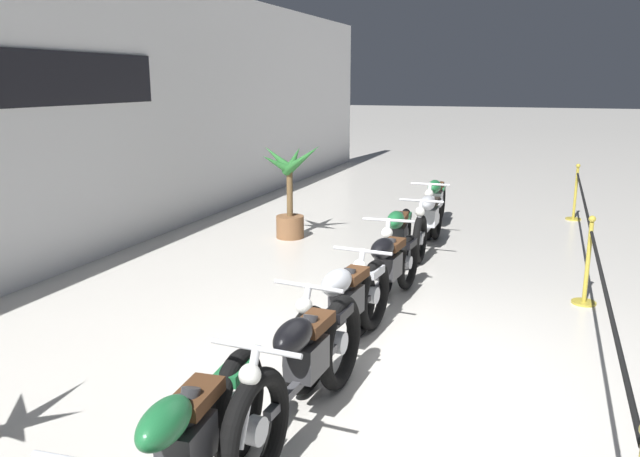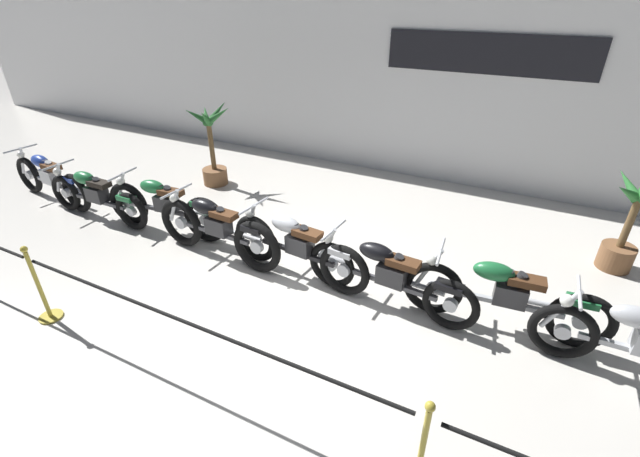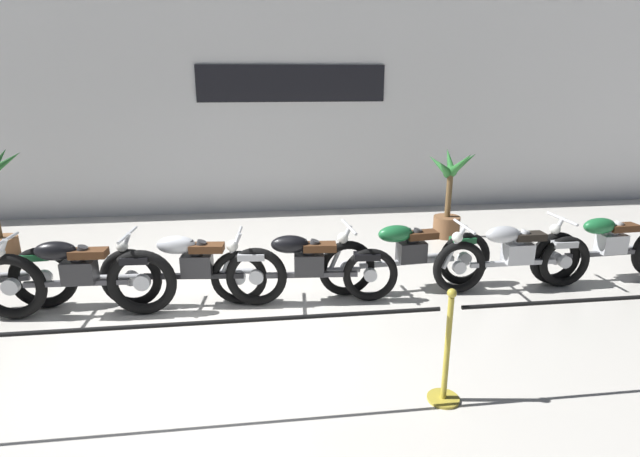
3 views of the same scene
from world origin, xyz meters
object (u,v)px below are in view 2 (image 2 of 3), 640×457
(potted_palm_right_of_row, at_px, (629,225))
(motorcycle_green_1, at_px, (95,196))
(motorcycle_green_2, at_px, (165,207))
(potted_palm_left_of_row, at_px, (213,150))
(motorcycle_blue_0, at_px, (50,178))
(motorcycle_green_6, at_px, (504,296))
(stanchion_far_left, at_px, (88,291))
(stanchion_mid_left, at_px, (42,295))
(motorcycle_black_3, at_px, (216,229))
(motorcycle_black_5, at_px, (387,276))
(motorcycle_silver_4, at_px, (297,247))

(potted_palm_right_of_row, bearing_deg, motorcycle_green_1, -163.83)
(motorcycle_green_2, height_order, potted_palm_left_of_row, potted_palm_left_of_row)
(motorcycle_blue_0, bearing_deg, motorcycle_green_6, 0.72)
(stanchion_far_left, bearing_deg, motorcycle_green_1, 141.37)
(motorcycle_blue_0, xyz_separation_m, motorcycle_green_6, (8.09, 0.10, 0.01))
(stanchion_mid_left, bearing_deg, potted_palm_right_of_row, 34.82)
(motorcycle_green_1, bearing_deg, potted_palm_left_of_row, 68.96)
(motorcycle_blue_0, bearing_deg, stanchion_far_left, -28.95)
(motorcycle_green_1, bearing_deg, motorcycle_black_3, -0.85)
(motorcycle_black_5, distance_m, stanchion_mid_left, 4.25)
(motorcycle_green_1, bearing_deg, potted_palm_right_of_row, 16.17)
(motorcycle_green_1, xyz_separation_m, potted_palm_right_of_row, (8.07, 2.34, 0.27))
(motorcycle_blue_0, distance_m, motorcycle_green_6, 8.09)
(motorcycle_green_1, bearing_deg, motorcycle_blue_0, 175.19)
(motorcycle_black_3, relative_size, stanchion_far_left, 0.16)
(motorcycle_blue_0, height_order, motorcycle_green_6, same)
(motorcycle_blue_0, relative_size, motorcycle_silver_4, 1.04)
(motorcycle_green_1, bearing_deg, motorcycle_silver_4, 1.10)
(motorcycle_silver_4, xyz_separation_m, motorcycle_black_5, (1.35, -0.06, -0.01))
(stanchion_far_left, bearing_deg, motorcycle_blue_0, 151.05)
(motorcycle_green_2, relative_size, stanchion_far_left, 0.17)
(motorcycle_green_1, height_order, stanchion_far_left, stanchion_far_left)
(motorcycle_black_5, height_order, stanchion_far_left, stanchion_far_left)
(motorcycle_blue_0, distance_m, motorcycle_black_5, 6.73)
(stanchion_mid_left, bearing_deg, motorcycle_green_2, 95.72)
(motorcycle_green_1, height_order, motorcycle_green_2, motorcycle_green_2)
(motorcycle_green_2, relative_size, motorcycle_silver_4, 1.04)
(motorcycle_black_3, height_order, potted_palm_left_of_row, potted_palm_left_of_row)
(motorcycle_green_1, distance_m, motorcycle_green_2, 1.44)
(motorcycle_green_6, bearing_deg, motorcycle_silver_4, -176.99)
(motorcycle_green_1, distance_m, stanchion_mid_left, 2.69)
(motorcycle_green_1, bearing_deg, stanchion_mid_left, -51.87)
(motorcycle_silver_4, xyz_separation_m, stanchion_mid_left, (-2.33, -2.19, -0.12))
(motorcycle_silver_4, relative_size, motorcycle_black_5, 0.98)
(motorcycle_green_1, xyz_separation_m, potted_palm_left_of_row, (0.84, 2.19, 0.29))
(stanchion_mid_left, bearing_deg, potted_palm_left_of_row, 100.75)
(motorcycle_black_3, xyz_separation_m, potted_palm_right_of_row, (5.39, 2.38, 0.24))
(potted_palm_left_of_row, bearing_deg, stanchion_far_left, -67.28)
(potted_palm_right_of_row, xyz_separation_m, stanchion_far_left, (-5.42, -4.46, 0.04))
(motorcycle_black_3, height_order, potted_palm_right_of_row, potted_palm_right_of_row)
(motorcycle_silver_4, distance_m, motorcycle_green_6, 2.71)
(motorcycle_silver_4, bearing_deg, motorcycle_blue_0, 179.57)
(motorcycle_green_1, xyz_separation_m, motorcycle_black_3, (2.68, -0.04, 0.04))
(motorcycle_silver_4, bearing_deg, stanchion_far_left, -121.44)
(motorcycle_silver_4, relative_size, stanchion_far_left, 0.16)
(motorcycle_black_3, bearing_deg, stanchion_mid_left, -116.19)
(motorcycle_black_3, distance_m, stanchion_mid_left, 2.32)
(potted_palm_right_of_row, distance_m, stanchion_far_left, 7.02)
(motorcycle_green_1, distance_m, stanchion_far_left, 3.41)
(stanchion_mid_left, bearing_deg, motorcycle_green_6, 24.89)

